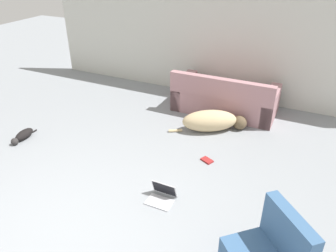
# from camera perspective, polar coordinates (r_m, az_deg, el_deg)

# --- Properties ---
(ground_plane) EXTENTS (20.00, 20.00, 0.00)m
(ground_plane) POSITION_cam_1_polar(r_m,az_deg,el_deg) (3.90, -18.13, -19.77)
(ground_plane) COLOR gray
(wall_back) EXTENTS (7.46, 0.06, 2.41)m
(wall_back) POSITION_cam_1_polar(r_m,az_deg,el_deg) (6.88, 7.52, 14.94)
(wall_back) COLOR beige
(wall_back) RESTS_ON ground_plane
(couch) EXTENTS (1.92, 0.92, 0.80)m
(couch) POSITION_cam_1_polar(r_m,az_deg,el_deg) (6.39, 9.84, 4.69)
(couch) COLOR #A3757A
(couch) RESTS_ON ground_plane
(dog) EXTENTS (1.26, 0.86, 0.38)m
(dog) POSITION_cam_1_polar(r_m,az_deg,el_deg) (5.71, 7.75, 0.88)
(dog) COLOR tan
(dog) RESTS_ON ground_plane
(cat) EXTENTS (0.19, 0.56, 0.15)m
(cat) POSITION_cam_1_polar(r_m,az_deg,el_deg) (5.96, -23.96, -1.51)
(cat) COLOR black
(cat) RESTS_ON ground_plane
(laptop_open) EXTENTS (0.33, 0.30, 0.23)m
(laptop_open) POSITION_cam_1_polar(r_m,az_deg,el_deg) (4.25, -0.99, -11.80)
(laptop_open) COLOR #B7B7BC
(laptop_open) RESTS_ON ground_plane
(book_red) EXTENTS (0.21, 0.18, 0.02)m
(book_red) POSITION_cam_1_polar(r_m,az_deg,el_deg) (4.98, 6.80, -5.94)
(book_red) COLOR maroon
(book_red) RESTS_ON ground_plane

